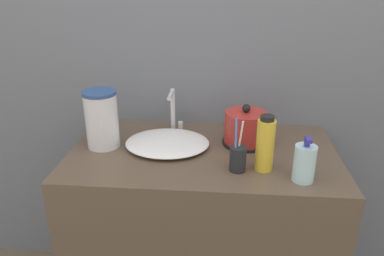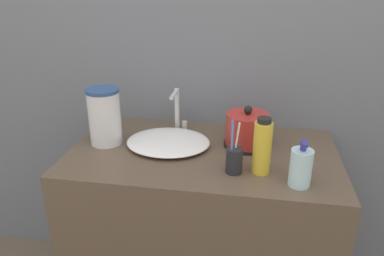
{
  "view_description": "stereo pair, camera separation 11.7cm",
  "coord_description": "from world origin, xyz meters",
  "px_view_note": "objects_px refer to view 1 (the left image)",
  "views": [
    {
      "loc": [
        0.07,
        -1.07,
        1.54
      ],
      "look_at": [
        -0.05,
        0.31,
        0.96
      ],
      "focal_mm": 35.0,
      "sensor_mm": 36.0,
      "label": 1
    },
    {
      "loc": [
        0.19,
        -1.06,
        1.54
      ],
      "look_at": [
        -0.05,
        0.31,
        0.96
      ],
      "focal_mm": 35.0,
      "sensor_mm": 36.0,
      "label": 2
    }
  ],
  "objects_px": {
    "toothbrush_cup": "(238,158)",
    "lotion_bottle": "(304,163)",
    "electric_kettle": "(245,129)",
    "faucet": "(174,109)",
    "shampoo_bottle": "(265,144)",
    "water_pitcher": "(102,119)"
  },
  "relations": [
    {
      "from": "toothbrush_cup",
      "to": "lotion_bottle",
      "type": "height_order",
      "value": "toothbrush_cup"
    },
    {
      "from": "electric_kettle",
      "to": "lotion_bottle",
      "type": "relative_size",
      "value": 1.11
    },
    {
      "from": "faucet",
      "to": "shampoo_bottle",
      "type": "distance_m",
      "value": 0.51
    },
    {
      "from": "lotion_bottle",
      "to": "water_pitcher",
      "type": "relative_size",
      "value": 0.7
    },
    {
      "from": "electric_kettle",
      "to": "lotion_bottle",
      "type": "distance_m",
      "value": 0.35
    },
    {
      "from": "faucet",
      "to": "toothbrush_cup",
      "type": "xyz_separation_m",
      "value": [
        0.28,
        -0.35,
        -0.05
      ]
    },
    {
      "from": "water_pitcher",
      "to": "faucet",
      "type": "bearing_deg",
      "value": 34.2
    },
    {
      "from": "faucet",
      "to": "water_pitcher",
      "type": "height_order",
      "value": "water_pitcher"
    },
    {
      "from": "faucet",
      "to": "shampoo_bottle",
      "type": "height_order",
      "value": "shampoo_bottle"
    },
    {
      "from": "lotion_bottle",
      "to": "water_pitcher",
      "type": "bearing_deg",
      "value": 164.42
    },
    {
      "from": "shampoo_bottle",
      "to": "water_pitcher",
      "type": "height_order",
      "value": "water_pitcher"
    },
    {
      "from": "toothbrush_cup",
      "to": "shampoo_bottle",
      "type": "distance_m",
      "value": 0.11
    },
    {
      "from": "faucet",
      "to": "electric_kettle",
      "type": "bearing_deg",
      "value": -20.23
    },
    {
      "from": "electric_kettle",
      "to": "water_pitcher",
      "type": "height_order",
      "value": "water_pitcher"
    },
    {
      "from": "electric_kettle",
      "to": "toothbrush_cup",
      "type": "bearing_deg",
      "value": -98.79
    },
    {
      "from": "faucet",
      "to": "electric_kettle",
      "type": "height_order",
      "value": "faucet"
    },
    {
      "from": "electric_kettle",
      "to": "water_pitcher",
      "type": "distance_m",
      "value": 0.6
    },
    {
      "from": "electric_kettle",
      "to": "shampoo_bottle",
      "type": "xyz_separation_m",
      "value": [
        0.06,
        -0.22,
        0.04
      ]
    },
    {
      "from": "toothbrush_cup",
      "to": "water_pitcher",
      "type": "xyz_separation_m",
      "value": [
        -0.56,
        0.17,
        0.07
      ]
    },
    {
      "from": "faucet",
      "to": "water_pitcher",
      "type": "bearing_deg",
      "value": -145.8
    },
    {
      "from": "water_pitcher",
      "to": "toothbrush_cup",
      "type": "bearing_deg",
      "value": -16.7
    },
    {
      "from": "faucet",
      "to": "lotion_bottle",
      "type": "height_order",
      "value": "faucet"
    }
  ]
}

